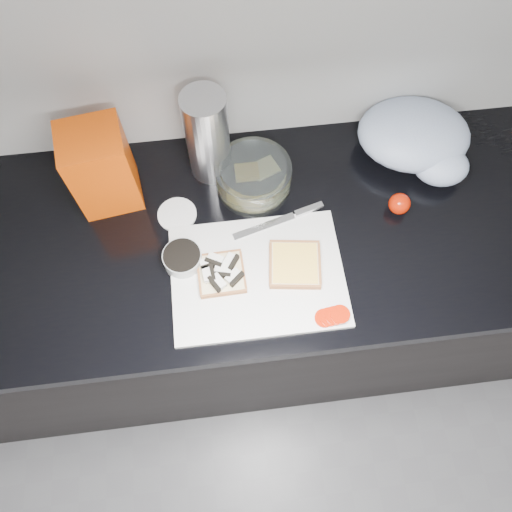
{
  "coord_description": "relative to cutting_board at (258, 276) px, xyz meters",
  "views": [
    {
      "loc": [
        -0.15,
        0.62,
        1.97
      ],
      "look_at": [
        -0.09,
        1.1,
        0.95
      ],
      "focal_mm": 35.0,
      "sensor_mm": 36.0,
      "label": 1
    }
  ],
  "objects": [
    {
      "name": "base_cabinet",
      "position": [
        0.09,
        0.13,
        -0.48
      ],
      "size": [
        3.5,
        0.6,
        0.86
      ],
      "primitive_type": "cube",
      "color": "black",
      "rests_on": "ground"
    },
    {
      "name": "countertop",
      "position": [
        0.09,
        0.13,
        -0.03
      ],
      "size": [
        3.5,
        0.64,
        0.04
      ],
      "primitive_type": "cube",
      "color": "black",
      "rests_on": "base_cabinet"
    },
    {
      "name": "cutting_board",
      "position": [
        0.0,
        0.0,
        0.0
      ],
      "size": [
        0.4,
        0.3,
        0.01
      ],
      "primitive_type": "cube",
      "color": "silver",
      "rests_on": "countertop"
    },
    {
      "name": "bread_left",
      "position": [
        -0.08,
        0.01,
        0.02
      ],
      "size": [
        0.11,
        0.11,
        0.03
      ],
      "rotation": [
        0.0,
        0.0,
        0.03
      ],
      "color": "beige",
      "rests_on": "cutting_board"
    },
    {
      "name": "bread_right",
      "position": [
        0.09,
        0.01,
        0.01
      ],
      "size": [
        0.14,
        0.14,
        0.02
      ],
      "rotation": [
        0.0,
        0.0,
        -0.14
      ],
      "color": "beige",
      "rests_on": "cutting_board"
    },
    {
      "name": "tomato_slices",
      "position": [
        0.15,
        -0.12,
        0.01
      ],
      "size": [
        0.09,
        0.06,
        0.02
      ],
      "rotation": [
        0.0,
        0.0,
        -0.42
      ],
      "color": "#B51A04",
      "rests_on": "cutting_board"
    },
    {
      "name": "knife",
      "position": [
        0.1,
        0.14,
        0.01
      ],
      "size": [
        0.23,
        0.08,
        0.01
      ],
      "rotation": [
        0.0,
        0.0,
        0.27
      ],
      "color": "silver",
      "rests_on": "cutting_board"
    },
    {
      "name": "seed_tub",
      "position": [
        -0.17,
        0.06,
        0.02
      ],
      "size": [
        0.09,
        0.09,
        0.05
      ],
      "color": "#ABB1B1",
      "rests_on": "countertop"
    },
    {
      "name": "tub_lid",
      "position": [
        -0.18,
        0.19,
        -0.0
      ],
      "size": [
        0.13,
        0.13,
        0.01
      ],
      "primitive_type": "cylinder",
      "rotation": [
        0.0,
        0.0,
        0.4
      ],
      "color": "white",
      "rests_on": "countertop"
    },
    {
      "name": "glass_bowl",
      "position": [
        0.02,
        0.25,
        0.03
      ],
      "size": [
        0.19,
        0.19,
        0.08
      ],
      "rotation": [
        0.0,
        0.0,
        0.0
      ],
      "color": "silver",
      "rests_on": "countertop"
    },
    {
      "name": "bread_bag",
      "position": [
        -0.34,
        0.27,
        0.11
      ],
      "size": [
        0.16,
        0.15,
        0.22
      ],
      "primitive_type": "cube",
      "rotation": [
        0.0,
        0.0,
        0.15
      ],
      "color": "red",
      "rests_on": "countertop"
    },
    {
      "name": "steel_canister",
      "position": [
        -0.08,
        0.32,
        0.12
      ],
      "size": [
        0.11,
        0.11,
        0.25
      ],
      "primitive_type": "cylinder",
      "color": "silver",
      "rests_on": "countertop"
    },
    {
      "name": "grocery_bag",
      "position": [
        0.45,
        0.3,
        0.05
      ],
      "size": [
        0.32,
        0.3,
        0.13
      ],
      "rotation": [
        0.0,
        0.0,
        -0.19
      ],
      "color": "silver",
      "rests_on": "countertop"
    },
    {
      "name": "whole_tomatoes",
      "position": [
        0.37,
        0.14,
        0.02
      ],
      "size": [
        0.05,
        0.05,
        0.05
      ],
      "rotation": [
        0.0,
        0.0,
        -0.31
      ],
      "color": "#B51A04",
      "rests_on": "countertop"
    }
  ]
}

